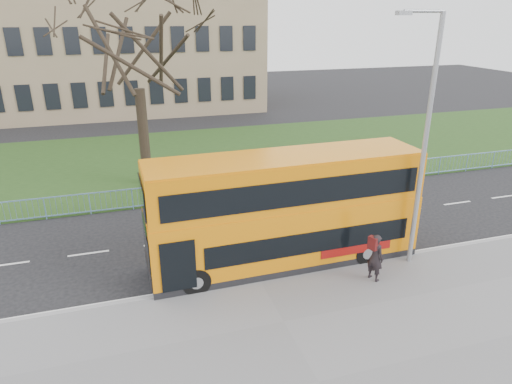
# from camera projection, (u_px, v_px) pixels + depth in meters

# --- Properties ---
(ground) EXTENTS (120.00, 120.00, 0.00)m
(ground) POSITION_uv_depth(u_px,v_px,m) (247.00, 261.00, 17.97)
(ground) COLOR black
(ground) RESTS_ON ground
(pavement) EXTENTS (80.00, 10.50, 0.12)m
(pavement) POSITION_uv_depth(u_px,v_px,m) (318.00, 383.00, 11.94)
(pavement) COLOR slate
(pavement) RESTS_ON ground
(kerb) EXTENTS (80.00, 0.20, 0.14)m
(kerb) POSITION_uv_depth(u_px,v_px,m) (259.00, 280.00, 16.56)
(kerb) COLOR gray
(kerb) RESTS_ON ground
(grass_verge) EXTENTS (80.00, 15.40, 0.08)m
(grass_verge) POSITION_uv_depth(u_px,v_px,m) (188.00, 158.00, 30.68)
(grass_verge) COLOR #1F3B15
(grass_verge) RESTS_ON ground
(guard_railing) EXTENTS (40.00, 0.12, 1.10)m
(guard_railing) POSITION_uv_depth(u_px,v_px,m) (212.00, 190.00, 23.64)
(guard_railing) COLOR #75A4D0
(guard_railing) RESTS_ON ground
(bare_tree) EXTENTS (8.88, 8.88, 12.69)m
(bare_tree) POSITION_uv_depth(u_px,v_px,m) (138.00, 69.00, 23.70)
(bare_tree) COLOR black
(bare_tree) RESTS_ON grass_verge
(civic_building) EXTENTS (30.00, 15.00, 14.00)m
(civic_building) POSITION_uv_depth(u_px,v_px,m) (100.00, 37.00, 45.19)
(civic_building) COLOR #887556
(civic_building) RESTS_ON ground
(yellow_bus) EXTENTS (10.30, 2.60, 4.30)m
(yellow_bus) POSITION_uv_depth(u_px,v_px,m) (285.00, 208.00, 17.04)
(yellow_bus) COLOR orange
(yellow_bus) RESTS_ON ground
(pedestrian) EXTENTS (0.65, 0.77, 1.79)m
(pedestrian) POSITION_uv_depth(u_px,v_px,m) (375.00, 257.00, 16.22)
(pedestrian) COLOR black
(pedestrian) RESTS_ON pavement
(street_lamp) EXTENTS (1.93, 0.41, 9.11)m
(street_lamp) POSITION_uv_depth(u_px,v_px,m) (424.00, 136.00, 15.93)
(street_lamp) COLOR #909398
(street_lamp) RESTS_ON pavement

